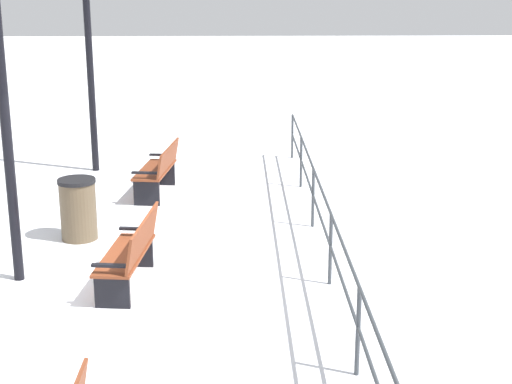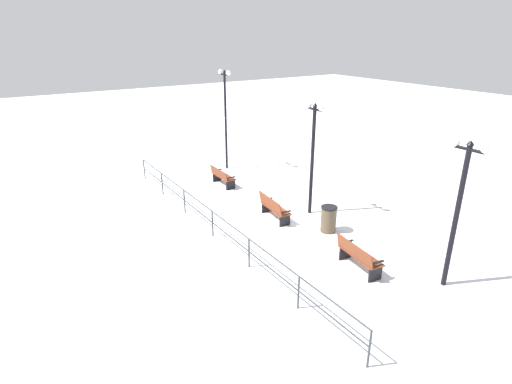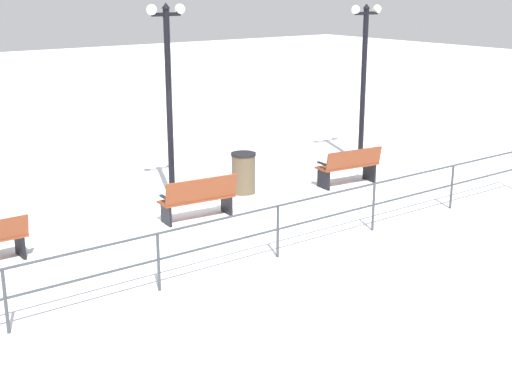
% 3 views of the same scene
% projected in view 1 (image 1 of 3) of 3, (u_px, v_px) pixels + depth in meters
% --- Properties ---
extents(ground_plane, '(80.00, 80.00, 0.00)m').
position_uv_depth(ground_plane, '(120.00, 286.00, 10.14)').
color(ground_plane, white).
rests_on(ground_plane, ground).
extents(bench_nearest, '(0.75, 1.62, 0.92)m').
position_uv_depth(bench_nearest, '(159.00, 169.00, 14.12)').
color(bench_nearest, brown).
rests_on(bench_nearest, ground).
extents(bench_second, '(0.70, 1.63, 0.93)m').
position_uv_depth(bench_second, '(131.00, 252.00, 10.01)').
color(bench_second, brown).
rests_on(bench_second, ground).
extents(lamppost_near, '(0.22, 1.00, 4.17)m').
position_uv_depth(lamppost_near, '(89.00, 43.00, 15.29)').
color(lamppost_near, black).
rests_on(lamppost_near, ground).
extents(lamppost_middle, '(0.22, 0.90, 4.29)m').
position_uv_depth(lamppost_middle, '(1.00, 78.00, 9.62)').
color(lamppost_middle, black).
rests_on(lamppost_middle, ground).
extents(waterfront_railing, '(0.05, 14.33, 0.97)m').
position_uv_depth(waterfront_railing, '(331.00, 236.00, 10.02)').
color(waterfront_railing, '#383D42').
rests_on(waterfront_railing, ground).
extents(trash_bin, '(0.57, 0.57, 0.95)m').
position_uv_depth(trash_bin, '(78.00, 209.00, 11.79)').
color(trash_bin, brown).
rests_on(trash_bin, ground).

